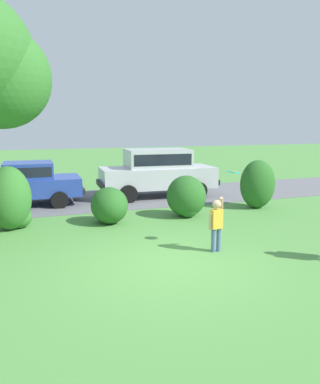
# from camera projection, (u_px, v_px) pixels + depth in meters

# --- Properties ---
(ground_plane) EXTENTS (80.00, 80.00, 0.00)m
(ground_plane) POSITION_uv_depth(u_px,v_px,m) (170.00, 264.00, 8.05)
(ground_plane) COLOR #518E42
(driveway_strip) EXTENTS (28.00, 4.40, 0.02)m
(driveway_strip) POSITION_uv_depth(u_px,v_px,m) (101.00, 200.00, 14.92)
(driveway_strip) COLOR slate
(driveway_strip) RESTS_ON ground
(shrub_near_tree) EXTENTS (1.20, 1.23, 1.77)m
(shrub_near_tree) POSITION_uv_depth(u_px,v_px,m) (10.00, 200.00, 10.61)
(shrub_near_tree) COLOR #33702B
(shrub_near_tree) RESTS_ON ground
(shrub_centre_left) EXTENTS (1.09, 1.25, 1.08)m
(shrub_centre_left) POSITION_uv_depth(u_px,v_px,m) (109.00, 206.00, 11.36)
(shrub_centre_left) COLOR #286023
(shrub_centre_left) RESTS_ON ground
(shrub_centre) EXTENTS (1.25, 1.25, 1.31)m
(shrub_centre) POSITION_uv_depth(u_px,v_px,m) (186.00, 197.00, 12.14)
(shrub_centre) COLOR #286023
(shrub_centre) RESTS_ON ground
(shrub_centre_right) EXTENTS (1.25, 1.05, 1.68)m
(shrub_centre_right) POSITION_uv_depth(u_px,v_px,m) (258.00, 184.00, 13.36)
(shrub_centre_right) COLOR #286023
(shrub_centre_right) RESTS_ON ground
(parked_sedan) EXTENTS (4.45, 2.19, 1.56)m
(parked_sedan) POSITION_uv_depth(u_px,v_px,m) (23.00, 182.00, 13.75)
(parked_sedan) COLOR #28429E
(parked_sedan) RESTS_ON ground
(parked_suv) EXTENTS (4.80, 2.31, 1.92)m
(parked_suv) POSITION_uv_depth(u_px,v_px,m) (157.00, 170.00, 15.40)
(parked_suv) COLOR silver
(parked_suv) RESTS_ON ground
(child_thrower) EXTENTS (0.45, 0.28, 1.29)m
(child_thrower) POSITION_uv_depth(u_px,v_px,m) (216.00, 221.00, 8.75)
(child_thrower) COLOR #4C608C
(child_thrower) RESTS_ON ground
(frisbee) EXTENTS (0.28, 0.28, 0.07)m
(frisbee) POSITION_uv_depth(u_px,v_px,m) (234.00, 172.00, 8.94)
(frisbee) COLOR #1EB7B2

